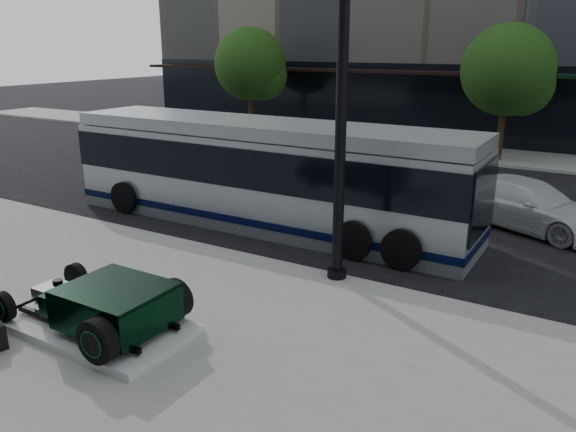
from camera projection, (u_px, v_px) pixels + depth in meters
The scene contains 8 objects.
ground at pixel (352, 247), 14.33m from camera, with size 120.00×120.00×0.00m, color black.
sidewalk_far at pixel (479, 155), 25.80m from camera, with size 70.00×4.00×0.12m, color gray.
street_trees at pixel (511, 73), 23.39m from camera, with size 29.80×3.80×5.70m.
display_plinth at pixel (97, 326), 9.90m from camera, with size 3.40×1.80×0.15m, color silver.
hot_rod at pixel (108, 305), 9.59m from camera, with size 3.22×2.00×0.81m.
lamppost at pixel (341, 114), 11.14m from camera, with size 0.42×0.42×7.59m.
transit_bus at pixel (264, 173), 15.79m from camera, with size 12.12×2.88×2.92m.
white_sedan at pixel (526, 204), 15.64m from camera, with size 1.89×4.65×1.35m, color silver.
Camera 1 is at (5.47, -12.41, 4.97)m, focal length 35.00 mm.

